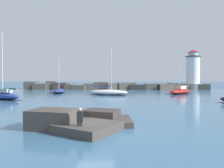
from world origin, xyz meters
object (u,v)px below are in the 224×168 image
Objects in this scene: sailboat_moored_0 at (5,95)px; person_on_rocks at (80,120)px; sailboat_moored_2 at (180,91)px; lighthouse at (193,72)px; sailboat_moored_4 at (59,91)px; sailboat_moored_1 at (109,92)px.

sailboat_moored_0 is 6.67× the size of person_on_rocks.
sailboat_moored_2 is (31.40, 13.22, -0.05)m from sailboat_moored_0.
lighthouse is 41.01m from sailboat_moored_4.
lighthouse is at bearing 25.43° from sailboat_moored_4.
sailboat_moored_2 is 27.37m from sailboat_moored_4.
person_on_rocks is at bearing -114.79° from lighthouse.
lighthouse reaches higher than person_on_rocks.
person_on_rocks is (-15.74, -34.35, 0.27)m from sailboat_moored_2.
sailboat_moored_0 is 1.15× the size of sailboat_moored_1.
lighthouse is 7.49× the size of person_on_rocks.
sailboat_moored_0 is 16.76m from sailboat_moored_4.
sailboat_moored_1 is 31.27m from person_on_rocks.
sailboat_moored_1 is 1.21× the size of sailboat_moored_2.
sailboat_moored_4 is at bearing -154.57° from lighthouse.
sailboat_moored_0 is 18.97m from sailboat_moored_1.
lighthouse is 1.12× the size of sailboat_moored_0.
person_on_rocks is (15.66, -21.13, 0.22)m from sailboat_moored_0.
sailboat_moored_0 reaches higher than sailboat_moored_4.
sailboat_moored_0 is at bearing -104.53° from sailboat_moored_4.
sailboat_moored_0 reaches higher than sailboat_moored_2.
sailboat_moored_0 is 26.30m from person_on_rocks.
sailboat_moored_1 is (-24.97, -23.58, -4.65)m from lighthouse.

